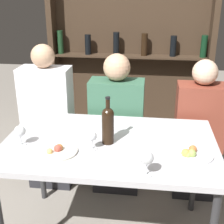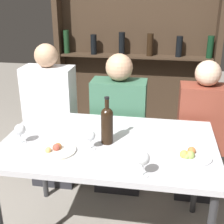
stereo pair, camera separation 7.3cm
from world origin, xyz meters
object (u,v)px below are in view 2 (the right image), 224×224
at_px(wine_glass_1, 143,159).
at_px(food_plate_1, 190,155).
at_px(food_plate_0, 56,150).
at_px(wine_glass_0, 90,137).
at_px(seated_person_left, 51,122).
at_px(wine_bottle, 107,123).
at_px(seated_person_right, 200,137).
at_px(wine_glass_2, 20,130).
at_px(seated_person_center, 119,130).

bearing_deg(wine_glass_1, food_plate_1, 42.45).
bearing_deg(food_plate_0, food_plate_1, 4.25).
height_order(wine_glass_0, seated_person_left, seated_person_left).
bearing_deg(food_plate_1, wine_bottle, 168.31).
xyz_separation_m(wine_glass_0, seated_person_left, (-0.51, 0.70, -0.25)).
distance_m(food_plate_0, seated_person_right, 1.22).
relative_size(wine_glass_2, food_plate_0, 0.56).
relative_size(food_plate_1, seated_person_center, 0.19).
bearing_deg(food_plate_1, wine_glass_0, 179.28).
bearing_deg(wine_bottle, seated_person_right, 42.94).
relative_size(wine_glass_1, wine_glass_2, 1.07).
distance_m(food_plate_1, seated_person_center, 0.90).
distance_m(wine_glass_0, seated_person_left, 0.90).
distance_m(seated_person_left, seated_person_right, 1.24).
bearing_deg(seated_person_center, wine_glass_0, -95.65).
bearing_deg(food_plate_0, seated_person_left, 112.65).
bearing_deg(seated_person_right, wine_glass_2, -149.19).
bearing_deg(wine_glass_1, seated_person_right, 66.91).
xyz_separation_m(seated_person_left, seated_person_center, (0.58, 0.00, -0.03)).
bearing_deg(wine_glass_2, food_plate_0, -14.37).
bearing_deg(wine_glass_1, seated_person_center, 105.50).
bearing_deg(seated_person_left, seated_person_center, 0.00).
bearing_deg(wine_glass_1, wine_glass_2, 162.83).
xyz_separation_m(food_plate_0, seated_person_right, (0.92, 0.76, -0.22)).
height_order(wine_glass_0, food_plate_1, wine_glass_0).
height_order(wine_bottle, seated_person_right, seated_person_right).
bearing_deg(wine_glass_2, food_plate_1, -0.35).
distance_m(wine_bottle, wine_glass_1, 0.42).
height_order(wine_glass_1, seated_person_center, seated_person_center).
height_order(wine_glass_0, food_plate_0, wine_glass_0).
bearing_deg(seated_person_left, wine_glass_2, -84.37).
distance_m(wine_bottle, wine_glass_0, 0.14).
distance_m(wine_glass_1, seated_person_right, 1.06).
bearing_deg(seated_person_left, wine_glass_1, -48.10).
bearing_deg(seated_person_left, food_plate_0, -67.35).
xyz_separation_m(wine_glass_0, food_plate_0, (-0.19, -0.06, -0.07)).
relative_size(wine_glass_1, food_plate_1, 0.60).
xyz_separation_m(wine_bottle, food_plate_0, (-0.28, -0.16, -0.12)).
height_order(wine_glass_2, food_plate_0, wine_glass_2).
height_order(seated_person_left, seated_person_right, seated_person_left).
distance_m(wine_bottle, seated_person_right, 0.94).
xyz_separation_m(food_plate_0, food_plate_1, (0.78, 0.06, 0.00)).
relative_size(wine_bottle, seated_person_right, 0.26).
height_order(wine_glass_1, seated_person_right, seated_person_right).
distance_m(wine_glass_0, seated_person_right, 1.05).
bearing_deg(food_plate_0, wine_glass_2, 165.63).
xyz_separation_m(wine_glass_1, wine_glass_2, (-0.77, 0.24, -0.01)).
distance_m(food_plate_1, seated_person_left, 1.31).
relative_size(wine_glass_2, food_plate_1, 0.56).
distance_m(wine_glass_1, food_plate_1, 0.35).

